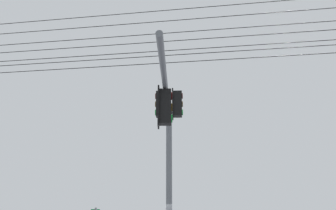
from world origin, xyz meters
The scene contains 2 objects.
signal_mast_assembly centered at (0.98, -1.54, 4.55)m, with size 1.60×6.21×6.38m.
overhead_wire_span centered at (2.24, -0.45, 8.39)m, with size 31.65×1.32×2.50m.
Camera 1 is at (3.22, -12.22, 2.08)m, focal length 38.56 mm.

